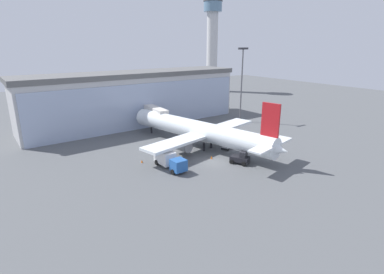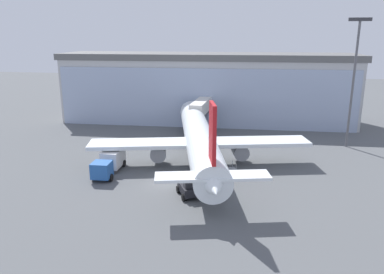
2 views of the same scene
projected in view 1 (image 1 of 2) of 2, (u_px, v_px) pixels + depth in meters
The scene contains 11 objects.
ground at pixel (214, 162), 53.55m from camera, with size 240.00×240.00×0.00m, color #545659.
terminal_building at pixel (135, 98), 78.81m from camera, with size 58.40×15.33×13.58m.
jet_bridge at pixel (151, 111), 73.40m from camera, with size 2.81×15.02×6.00m.
control_tower at pixel (212, 41), 131.55m from camera, with size 8.20×8.20×38.46m.
apron_light_mast at pixel (242, 79), 78.99m from camera, with size 3.20×0.40×19.51m.
airplane at pixel (200, 131), 60.57m from camera, with size 29.47×38.28×11.06m.
catering_truck at pixel (169, 160), 50.76m from camera, with size 2.82×7.41×2.65m.
baggage_cart at pixel (228, 146), 60.45m from camera, with size 3.21×2.61×1.50m.
pushback_tug at pixel (240, 158), 52.67m from camera, with size 3.30×3.68×2.30m.
safety_cone_nose at pixel (211, 157), 55.08m from camera, with size 0.36×0.36×0.55m, color orange.
safety_cone_wingtip at pixel (142, 161), 53.26m from camera, with size 0.36×0.36×0.55m, color orange.
Camera 1 is at (-30.93, -39.32, 20.00)m, focal length 28.00 mm.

